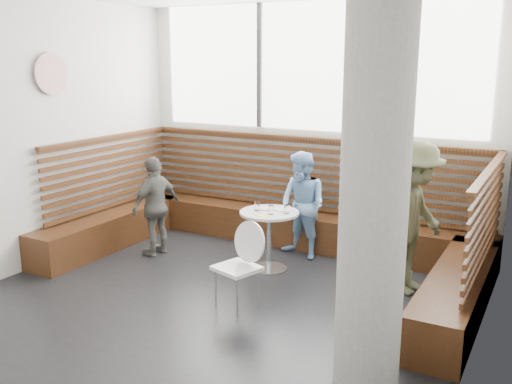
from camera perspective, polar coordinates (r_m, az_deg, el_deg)
The scene contains 15 objects.
room at distance 5.50m, azimuth -5.00°, elevation 4.03°, with size 5.00×5.00×3.20m.
booth at distance 7.27m, azimuth 2.93°, elevation -3.33°, with size 5.00×2.50×1.44m.
concrete_column at distance 4.18m, azimuth 11.78°, elevation 0.85°, with size 0.50×0.50×3.20m, color gray.
wall_art at distance 7.36m, azimuth -19.78°, elevation 11.08°, with size 0.50×0.50×0.03m, color white.
cafe_table at distance 6.76m, azimuth 1.33°, elevation -3.63°, with size 0.70×0.70×0.72m.
cafe_chair at distance 5.77m, azimuth -1.58°, elevation -6.64°, with size 0.42×0.41×0.88m.
adult_man at distance 6.27m, azimuth 15.45°, elevation -2.52°, with size 1.07×0.61×1.65m, color #4E5438.
child_back at distance 7.18m, azimuth 4.68°, elevation -1.35°, with size 0.66×0.51×1.35m, color #80AEDE.
child_left at distance 7.39m, azimuth -9.99°, elevation -1.39°, with size 0.75×0.31×1.28m, color #5E5C55.
plate_near at distance 6.82m, azimuth 0.98°, elevation -1.64°, with size 0.20×0.20×0.01m, color white.
plate_far at distance 6.78m, azimuth 2.55°, elevation -1.75°, with size 0.20×0.20×0.01m, color white.
glass_left at distance 6.73m, azimuth 0.11°, elevation -1.44°, with size 0.07×0.07×0.10m, color white.
glass_mid at distance 6.58m, azimuth 1.50°, elevation -1.79°, with size 0.07×0.07×0.10m, color white.
glass_right at distance 6.62m, azimuth 3.10°, elevation -1.72°, with size 0.06×0.06×0.10m, color white.
menu_card at distance 6.52m, azimuth 0.80°, elevation -2.37°, with size 0.18×0.13×0.00m, color #A5C64C.
Camera 1 is at (3.02, -4.51, 2.47)m, focal length 40.00 mm.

